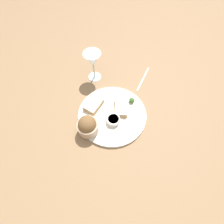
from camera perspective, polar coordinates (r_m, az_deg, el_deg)
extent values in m
plane|color=#93704C|center=(0.82, 0.00, -1.16)|extent=(4.00, 4.00, 0.00)
cylinder|color=silver|center=(0.82, 0.00, -0.93)|extent=(0.32, 0.32, 0.01)
cylinder|color=tan|center=(0.76, -7.85, -4.93)|extent=(0.09, 0.09, 0.05)
sphere|color=brown|center=(0.74, -8.09, -4.07)|extent=(0.08, 0.08, 0.08)
cylinder|color=white|center=(0.78, 0.45, -2.63)|extent=(0.06, 0.06, 0.03)
cylinder|color=#D14C38|center=(0.77, 0.46, -2.33)|extent=(0.05, 0.05, 0.01)
cube|color=tan|center=(0.83, -5.95, 2.26)|extent=(0.11, 0.09, 0.02)
cube|color=#F4E5C1|center=(0.82, -6.04, 2.74)|extent=(0.10, 0.09, 0.01)
cube|color=tan|center=(0.82, 2.92, 1.34)|extent=(0.10, 0.06, 0.02)
cube|color=#F4E5C1|center=(0.81, 2.96, 1.81)|extent=(0.09, 0.06, 0.01)
cylinder|color=silver|center=(0.96, -5.64, 11.43)|extent=(0.07, 0.07, 0.01)
cylinder|color=silver|center=(0.93, -5.88, 13.19)|extent=(0.01, 0.01, 0.08)
cone|color=silver|center=(0.87, -6.36, 16.67)|extent=(0.09, 0.09, 0.07)
sphere|color=#477533|center=(0.84, 6.52, 3.86)|extent=(0.03, 0.03, 0.03)
cube|color=silver|center=(0.96, 10.10, 10.65)|extent=(0.17, 0.07, 0.01)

